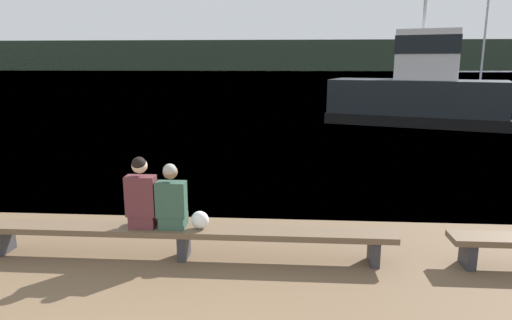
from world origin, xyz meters
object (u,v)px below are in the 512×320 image
at_px(person_left, 142,196).
at_px(moored_sailboat, 485,97).
at_px(person_right, 172,200).
at_px(bench_main, 183,234).
at_px(tugboat_red, 418,95).
at_px(shopping_bag, 200,220).

height_order(person_left, moored_sailboat, moored_sailboat).
bearing_deg(person_right, person_left, -179.69).
height_order(bench_main, moored_sailboat, moored_sailboat).
bearing_deg(moored_sailboat, tugboat_red, 139.24).
xyz_separation_m(person_right, moored_sailboat, (13.39, 22.44, -0.22)).
xyz_separation_m(bench_main, shopping_bag, (0.24, -0.00, 0.21)).
xyz_separation_m(bench_main, person_right, (-0.15, -0.00, 0.49)).
distance_m(person_left, person_right, 0.43).
xyz_separation_m(person_left, tugboat_red, (7.72, 14.73, 0.39)).
bearing_deg(person_right, shopping_bag, -0.05).
bearing_deg(person_left, person_right, 0.31).
bearing_deg(shopping_bag, tugboat_red, 64.89).
bearing_deg(tugboat_red, moored_sailboat, -18.53).
xyz_separation_m(shopping_bag, moored_sailboat, (13.00, 22.44, 0.07)).
distance_m(person_left, tugboat_red, 16.63).
xyz_separation_m(bench_main, moored_sailboat, (13.24, 22.44, 0.28)).
relative_size(bench_main, person_right, 6.32).
height_order(tugboat_red, moored_sailboat, moored_sailboat).
height_order(bench_main, person_left, person_left).
xyz_separation_m(person_right, tugboat_red, (7.29, 14.72, 0.44)).
xyz_separation_m(shopping_bag, tugboat_red, (6.90, 14.72, 0.72)).
relative_size(person_left, moored_sailboat, 0.12).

